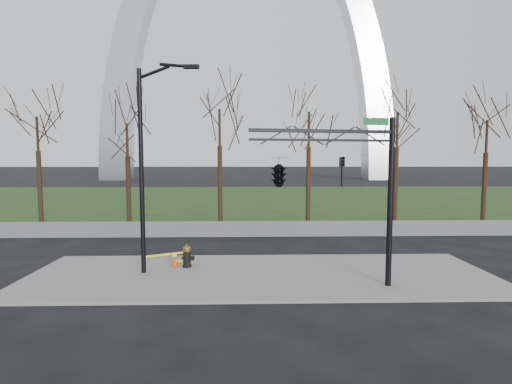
{
  "coord_description": "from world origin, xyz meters",
  "views": [
    {
      "loc": [
        -0.58,
        -15.04,
        4.54
      ],
      "look_at": [
        -0.14,
        2.0,
        3.14
      ],
      "focal_mm": 27.51,
      "sensor_mm": 36.0,
      "label": 1
    }
  ],
  "objects_px": {
    "traffic_cone": "(175,258)",
    "street_light": "(147,156)",
    "fire_hydrant": "(187,257)",
    "traffic_signal_mast": "(301,172)"
  },
  "relations": [
    {
      "from": "fire_hydrant",
      "to": "traffic_cone",
      "type": "xyz_separation_m",
      "value": [
        -0.56,
        0.18,
        -0.12
      ]
    },
    {
      "from": "street_light",
      "to": "traffic_signal_mast",
      "type": "distance_m",
      "value": 6.13
    },
    {
      "from": "fire_hydrant",
      "to": "street_light",
      "type": "relative_size",
      "value": 0.12
    },
    {
      "from": "traffic_signal_mast",
      "to": "street_light",
      "type": "bearing_deg",
      "value": 149.44
    },
    {
      "from": "fire_hydrant",
      "to": "street_light",
      "type": "bearing_deg",
      "value": -128.55
    },
    {
      "from": "traffic_cone",
      "to": "street_light",
      "type": "relative_size",
      "value": 0.08
    },
    {
      "from": "traffic_cone",
      "to": "fire_hydrant",
      "type": "bearing_deg",
      "value": -17.71
    },
    {
      "from": "traffic_cone",
      "to": "traffic_signal_mast",
      "type": "distance_m",
      "value": 6.92
    },
    {
      "from": "traffic_cone",
      "to": "street_light",
      "type": "height_order",
      "value": "street_light"
    },
    {
      "from": "traffic_signal_mast",
      "to": "fire_hydrant",
      "type": "bearing_deg",
      "value": 135.87
    }
  ]
}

